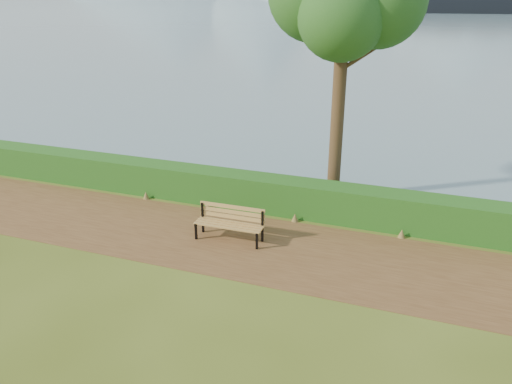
% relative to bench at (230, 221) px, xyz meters
% --- Properties ---
extents(ground, '(140.00, 140.00, 0.00)m').
position_rel_bench_xyz_m(ground, '(-0.31, -0.46, -0.52)').
color(ground, '#455117').
rests_on(ground, ground).
extents(path, '(40.00, 3.40, 0.01)m').
position_rel_bench_xyz_m(path, '(-0.31, -0.16, -0.51)').
color(path, '#51331C').
rests_on(path, ground).
extents(hedge, '(32.00, 0.85, 1.00)m').
position_rel_bench_xyz_m(hedge, '(-0.31, 2.14, -0.02)').
color(hedge, '#1F4E16').
rests_on(hedge, ground).
extents(water, '(700.00, 510.00, 0.00)m').
position_rel_bench_xyz_m(water, '(-0.31, 259.54, -0.51)').
color(water, slate).
rests_on(water, ground).
extents(bench, '(1.80, 0.56, 0.90)m').
position_rel_bench_xyz_m(bench, '(0.00, 0.00, 0.00)').
color(bench, black).
rests_on(bench, ground).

